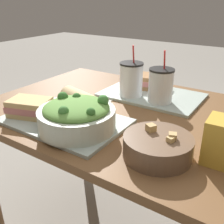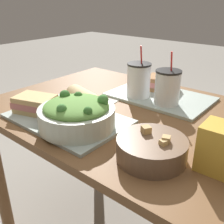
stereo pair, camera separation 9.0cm
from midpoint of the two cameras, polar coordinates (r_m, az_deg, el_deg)
name	(u,v)px [view 2 (the right image)]	position (r m, az deg, el deg)	size (l,w,h in m)	color
dining_table	(131,134)	(1.12, 6.46, -4.82)	(1.19, 0.83, 0.73)	brown
tray_near	(67,119)	(0.99, -7.16, -1.50)	(0.44, 0.29, 0.01)	#99A89E
tray_far	(160,97)	(1.22, 12.42, 3.24)	(0.44, 0.29, 0.01)	#99A89E
salad_bowl	(77,113)	(0.89, -4.83, -0.35)	(0.26, 0.26, 0.12)	beige
soup_bowl	(152,148)	(0.76, 12.00, -7.81)	(0.20, 0.20, 0.08)	brown
sandwich_near	(35,104)	(1.05, -14.01, 1.69)	(0.18, 0.15, 0.06)	tan
baguette_near	(84,99)	(1.04, -3.62, 2.74)	(0.18, 0.12, 0.08)	#DBBC84
sandwich_far	(162,83)	(1.29, 12.80, 6.08)	(0.16, 0.14, 0.06)	olive
drink_cup_dark	(139,81)	(1.17, 8.02, 6.63)	(0.10, 0.10, 0.23)	silver
drink_cup_red	(167,89)	(1.11, 14.24, 4.93)	(0.10, 0.10, 0.22)	silver
napkin_folded	(97,101)	(1.16, -1.00, 2.37)	(0.17, 0.13, 0.00)	silver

